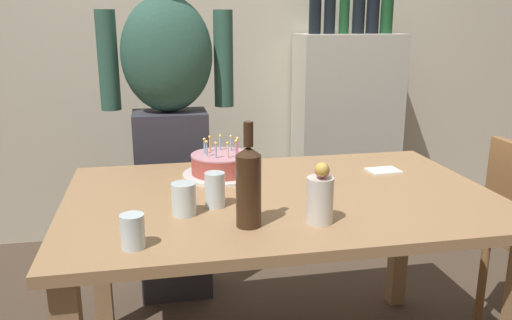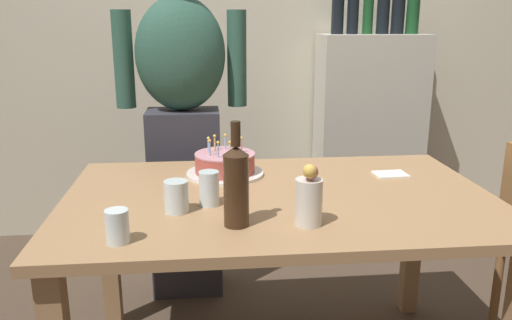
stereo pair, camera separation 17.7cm
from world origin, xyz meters
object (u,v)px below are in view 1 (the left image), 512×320
object	(u,v)px
flower_vase	(320,196)
person_man_bearded	(170,121)
water_glass_side	(184,199)
birthday_cake	(221,166)
water_glass_near	(133,231)
wine_bottle	(249,185)
napkin_stack	(383,171)
water_glass_far	(215,190)

from	to	relation	value
flower_vase	person_man_bearded	distance (m)	1.09
water_glass_side	birthday_cake	bearing A→B (deg)	66.41
water_glass_near	wine_bottle	size ratio (longest dim) A/B	0.30
water_glass_side	person_man_bearded	xyz separation A→B (m)	(-0.01, 0.86, 0.08)
water_glass_side	wine_bottle	bearing A→B (deg)	-35.38
birthday_cake	flower_vase	distance (m)	0.59
water_glass_near	flower_vase	world-z (taller)	flower_vase
water_glass_near	napkin_stack	distance (m)	1.11
birthday_cake	water_glass_far	world-z (taller)	birthday_cake
water_glass_far	water_glass_side	bearing A→B (deg)	-152.61
birthday_cake	flower_vase	size ratio (longest dim) A/B	1.57
napkin_stack	birthday_cake	bearing A→B (deg)	173.75
water_glass_far	wine_bottle	world-z (taller)	wine_bottle
wine_bottle	napkin_stack	distance (m)	0.79
water_glass_side	person_man_bearded	bearing A→B (deg)	90.41
wine_bottle	water_glass_side	bearing A→B (deg)	144.62
birthday_cake	water_glass_side	world-z (taller)	birthday_cake
birthday_cake	flower_vase	world-z (taller)	flower_vase
water_glass_near	napkin_stack	size ratio (longest dim) A/B	0.75
water_glass_far	water_glass_side	world-z (taller)	water_glass_far
water_glass_near	wine_bottle	world-z (taller)	wine_bottle
flower_vase	napkin_stack	bearing A→B (deg)	47.99
flower_vase	person_man_bearded	world-z (taller)	person_man_bearded
birthday_cake	wine_bottle	size ratio (longest dim) A/B	0.96
wine_bottle	person_man_bearded	world-z (taller)	person_man_bearded
water_glass_near	napkin_stack	world-z (taller)	water_glass_near
water_glass_near	napkin_stack	bearing A→B (deg)	29.21
birthday_cake	water_glass_near	size ratio (longest dim) A/B	3.19
water_glass_far	napkin_stack	bearing A→B (deg)	20.47
wine_bottle	napkin_stack	xyz separation A→B (m)	(0.64, 0.45, -0.12)
water_glass_far	water_glass_side	distance (m)	0.12
water_glass_near	water_glass_side	xyz separation A→B (m)	(0.15, 0.22, 0.00)
water_glass_far	flower_vase	size ratio (longest dim) A/B	0.59
birthday_cake	water_glass_near	xyz separation A→B (m)	(-0.32, -0.61, 0.01)
birthday_cake	flower_vase	xyz separation A→B (m)	(0.23, -0.54, 0.04)
birthday_cake	wine_bottle	bearing A→B (deg)	-88.70
napkin_stack	wine_bottle	bearing A→B (deg)	-144.68
water_glass_side	flower_vase	world-z (taller)	flower_vase
birthday_cake	napkin_stack	distance (m)	0.65
water_glass_near	flower_vase	distance (m)	0.55
wine_bottle	napkin_stack	bearing A→B (deg)	35.32
birthday_cake	water_glass_far	xyz separation A→B (m)	(-0.07, -0.34, 0.02)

